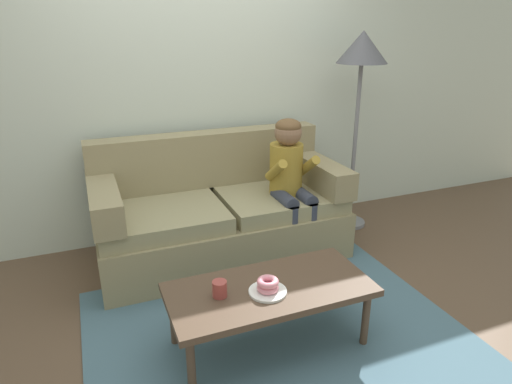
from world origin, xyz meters
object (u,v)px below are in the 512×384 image
at_px(coffee_table, 270,293).
at_px(floor_lamp, 362,61).
at_px(couch, 219,214).
at_px(mug, 220,289).
at_px(person_child, 290,175).
at_px(donut, 268,288).

bearing_deg(coffee_table, floor_lamp, 42.76).
relative_size(couch, coffee_table, 1.67).
relative_size(mug, floor_lamp, 0.05).
distance_m(couch, coffee_table, 1.18).
bearing_deg(person_child, coffee_table, -121.47).
bearing_deg(floor_lamp, coffee_table, -137.24).
height_order(coffee_table, person_child, person_child).
bearing_deg(person_child, donut, -121.62).
xyz_separation_m(donut, floor_lamp, (1.41, 1.32, 1.05)).
relative_size(couch, donut, 15.90).
height_order(couch, donut, couch).
distance_m(couch, mug, 1.22).
bearing_deg(couch, mug, -107.17).
distance_m(couch, donut, 1.24).
bearing_deg(couch, floor_lamp, 3.80).
bearing_deg(coffee_table, couch, 86.42).
bearing_deg(donut, person_child, 58.38).
relative_size(couch, person_child, 1.73).
height_order(donut, mug, mug).
bearing_deg(person_child, floor_lamp, 20.73).
xyz_separation_m(couch, mug, (-0.36, -1.17, 0.09)).
bearing_deg(mug, floor_lamp, 37.08).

